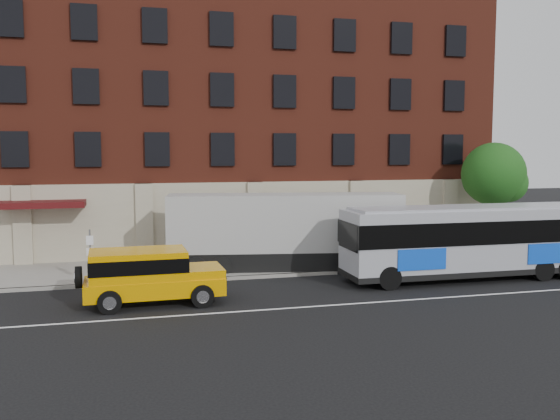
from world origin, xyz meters
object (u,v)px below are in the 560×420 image
object	(u,v)px
city_bus	(474,239)
shipping_container	(285,233)
sign_pole	(90,254)
yellow_suv	(147,273)
street_tree	(494,176)

from	to	relation	value
city_bus	shipping_container	distance (m)	8.86
sign_pole	city_bus	bearing A→B (deg)	-9.15
sign_pole	shipping_container	world-z (taller)	shipping_container
city_bus	yellow_suv	bearing A→B (deg)	-176.32
city_bus	sign_pole	bearing A→B (deg)	170.85
street_tree	yellow_suv	distance (m)	21.22
sign_pole	yellow_suv	size ratio (longest dim) A/B	0.45
street_tree	shipping_container	xyz separation A→B (m)	(-12.97, -2.08, -2.54)
street_tree	shipping_container	bearing A→B (deg)	-170.91
city_bus	yellow_suv	size ratio (longest dim) A/B	2.21
yellow_suv	shipping_container	distance (m)	8.43
sign_pole	shipping_container	xyz separation A→B (m)	(9.07, 1.26, 0.41)
sign_pole	city_bus	size ratio (longest dim) A/B	0.20
sign_pole	street_tree	size ratio (longest dim) A/B	0.40
street_tree	shipping_container	size ratio (longest dim) A/B	0.54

